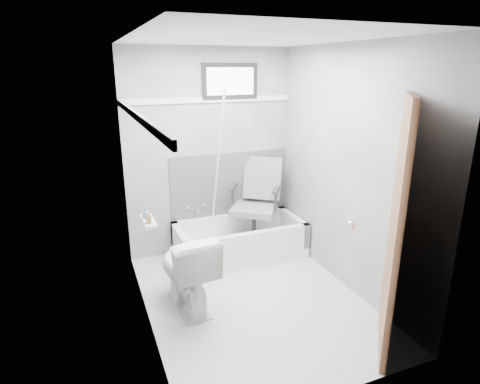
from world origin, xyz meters
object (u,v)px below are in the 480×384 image
soap_bottle_b (146,213)px  toilet (187,270)px  office_chair (254,203)px  soap_bottle_a (148,217)px  door (453,240)px  bathtub (240,240)px

soap_bottle_b → toilet: bearing=-15.2°
office_chair → soap_bottle_a: 1.67m
toilet → soap_bottle_a: bearing=3.6°
soap_bottle_a → door: bearing=-35.2°
toilet → door: (1.60, -1.41, 0.62)m
toilet → soap_bottle_b: soap_bottle_b is taller
bathtub → office_chair: bearing=14.1°
toilet → soap_bottle_b: bearing=-21.0°
door → soap_bottle_a: size_ratio=19.82×
office_chair → soap_bottle_a: size_ratio=10.13×
soap_bottle_a → office_chair: bearing=33.4°
door → soap_bottle_b: (-1.92, 1.50, -0.04)m
bathtub → toilet: (-0.85, -0.80, 0.17)m
bathtub → soap_bottle_a: soap_bottle_a is taller
bathtub → office_chair: size_ratio=1.47×
door → soap_bottle_b: bearing=142.1°
soap_bottle_a → soap_bottle_b: size_ratio=1.19×
toilet → soap_bottle_b: 0.67m
door → toilet: bearing=138.6°
bathtub → office_chair: office_chair is taller
soap_bottle_a → toilet: bearing=9.4°
soap_bottle_a → soap_bottle_b: bearing=90.0°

